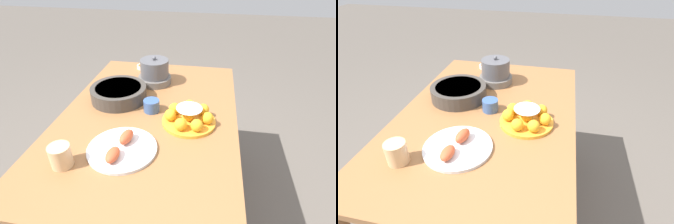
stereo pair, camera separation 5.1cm
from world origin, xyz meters
TOP-DOWN VIEW (x-y plane):
  - ground_plane at (0.00, 0.00)m, footprint 12.00×12.00m
  - dining_table at (0.00, 0.00)m, footprint 1.36×0.90m
  - cake_plate at (-0.04, -0.21)m, footprint 0.26×0.26m
  - serving_bowl at (0.13, 0.20)m, footprint 0.31×0.31m
  - sauce_bowl at (0.58, 0.17)m, footprint 0.09×0.09m
  - seafood_platter at (-0.29, 0.05)m, footprint 0.30×0.30m
  - cup_near at (0.04, -0.01)m, footprint 0.08×0.08m
  - cup_far at (-0.41, 0.25)m, footprint 0.09×0.09m
  - warming_pot at (0.37, 0.04)m, footprint 0.21×0.21m

SIDE VIEW (x-z plane):
  - ground_plane at x=0.00m, z-range 0.00..0.00m
  - dining_table at x=0.00m, z-range 0.28..1.02m
  - sauce_bowl at x=0.58m, z-range 0.74..0.77m
  - seafood_platter at x=-0.29m, z-range 0.73..0.79m
  - cup_near at x=0.04m, z-range 0.74..0.81m
  - cake_plate at x=-0.04m, z-range 0.73..0.83m
  - serving_bowl at x=0.13m, z-range 0.75..0.82m
  - cup_far at x=-0.41m, z-range 0.74..0.84m
  - warming_pot at x=0.37m, z-range 0.73..0.90m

